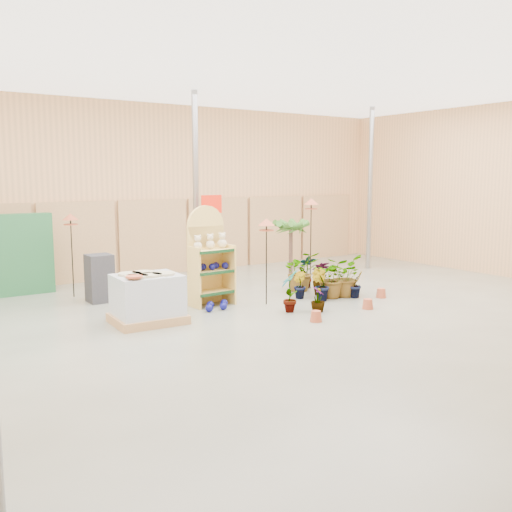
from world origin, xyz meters
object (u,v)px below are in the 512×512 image
Objects in this scene: bird_table_front at (266,225)px; potted_plant_2 at (333,277)px; pallet_stack at (147,299)px; display_shelf at (208,260)px.

potted_plant_2 is at bearing -9.76° from bird_table_front.
pallet_stack is 4.19m from potted_plant_2.
display_shelf is 2.75m from potted_plant_2.
display_shelf is at bearing 26.05° from pallet_stack.
bird_table_front is at bearing 170.24° from potted_plant_2.
display_shelf is 1.15× the size of bird_table_front.
bird_table_front reaches higher than potted_plant_2.
display_shelf is at bearing 159.17° from potted_plant_2.
potted_plant_2 is at bearing -0.91° from pallet_stack.
pallet_stack is at bearing 176.70° from potted_plant_2.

